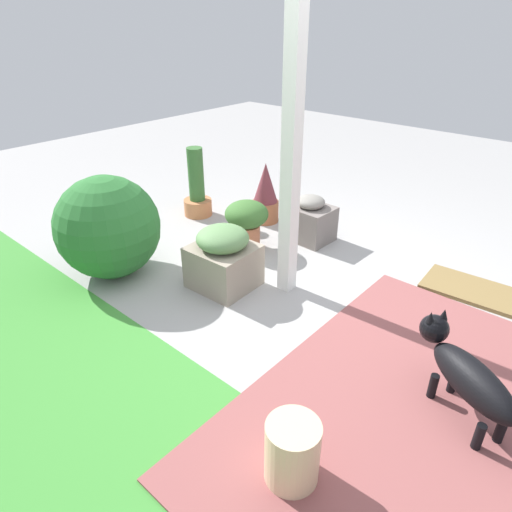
{
  "coord_description": "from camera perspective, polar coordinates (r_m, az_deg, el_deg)",
  "views": [
    {
      "loc": [
        -1.51,
        2.32,
        1.88
      ],
      "look_at": [
        0.38,
        0.17,
        0.32
      ],
      "focal_mm": 31.4,
      "sensor_mm": 36.0,
      "label": 1
    }
  ],
  "objects": [
    {
      "name": "terracotta_pot_spiky",
      "position": [
        4.5,
        1.21,
        7.87
      ],
      "size": [
        0.27,
        0.27,
        0.61
      ],
      "color": "#A45F3D",
      "rests_on": "ground"
    },
    {
      "name": "ground_plane",
      "position": [
        3.35,
        6.91,
        -5.83
      ],
      "size": [
        12.0,
        12.0,
        0.0
      ],
      "primitive_type": "plane",
      "color": "#A3A19F"
    },
    {
      "name": "ceramic_urn",
      "position": [
        2.17,
        4.63,
        -23.73
      ],
      "size": [
        0.25,
        0.25,
        0.33
      ],
      "primitive_type": "cylinder",
      "color": "beige",
      "rests_on": "ground"
    },
    {
      "name": "stone_planter_mid",
      "position": [
        3.41,
        -4.17,
        -0.27
      ],
      "size": [
        0.48,
        0.46,
        0.5
      ],
      "color": "gray",
      "rests_on": "ground"
    },
    {
      "name": "terracotta_pot_tall",
      "position": [
        4.7,
        -7.53,
        8.19
      ],
      "size": [
        0.29,
        0.29,
        0.71
      ],
      "color": "#BC7347",
      "rests_on": "ground"
    },
    {
      "name": "stone_planter_nearest",
      "position": [
        4.18,
        6.84,
        4.59
      ],
      "size": [
        0.42,
        0.35,
        0.43
      ],
      "color": "slate",
      "rests_on": "ground"
    },
    {
      "name": "terracotta_pot_broad",
      "position": [
        3.96,
        -1.2,
        4.6
      ],
      "size": [
        0.39,
        0.39,
        0.44
      ],
      "color": "#C16D4A",
      "rests_on": "ground"
    },
    {
      "name": "brick_path",
      "position": [
        2.63,
        21.89,
        -19.4
      ],
      "size": [
        1.8,
        2.4,
        0.02
      ],
      "primitive_type": "cube",
      "color": "#914E4D",
      "rests_on": "ground"
    },
    {
      "name": "round_shrub",
      "position": [
        3.69,
        -18.34,
        3.51
      ],
      "size": [
        0.81,
        0.81,
        0.81
      ],
      "primitive_type": "sphere",
      "color": "#2A6B2F",
      "rests_on": "ground"
    },
    {
      "name": "porch_pillar",
      "position": [
        3.01,
        4.71,
        17.1
      ],
      "size": [
        0.1,
        0.1,
        2.57
      ],
      "primitive_type": "cube",
      "color": "white",
      "rests_on": "ground"
    },
    {
      "name": "doormat",
      "position": [
        3.81,
        25.89,
        -3.92
      ],
      "size": [
        0.74,
        0.45,
        0.03
      ],
      "primitive_type": "cube",
      "rotation": [
        0.0,
        0.0,
        0.07
      ],
      "color": "olive",
      "rests_on": "ground"
    },
    {
      "name": "dog",
      "position": [
        2.57,
        25.21,
        -13.4
      ],
      "size": [
        0.65,
        0.47,
        0.47
      ],
      "color": "black",
      "rests_on": "ground"
    }
  ]
}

